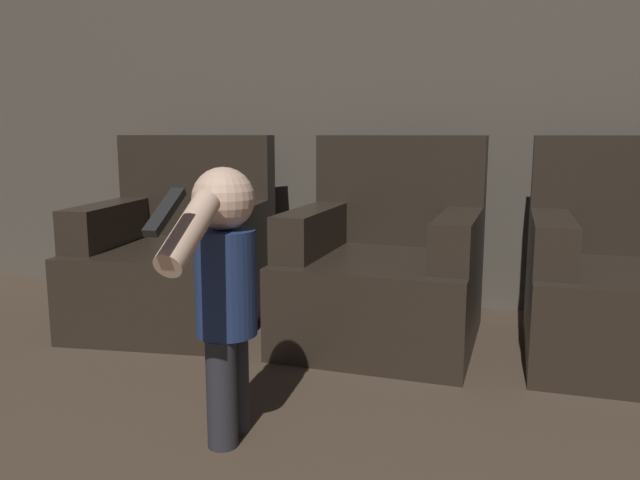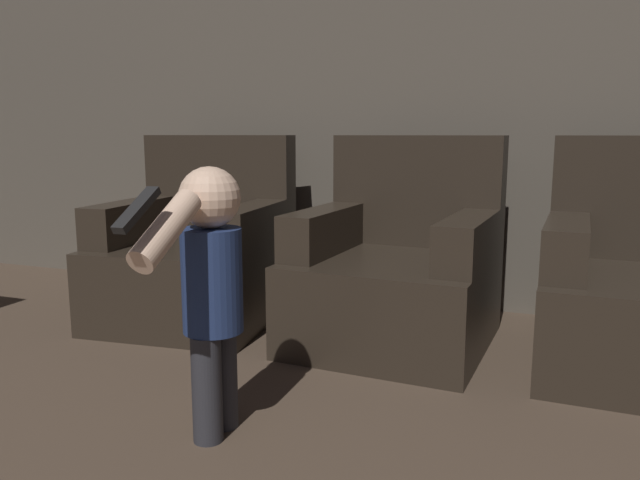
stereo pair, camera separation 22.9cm
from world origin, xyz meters
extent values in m
cube|color=#51493F|center=(0.00, 4.50, 1.30)|extent=(8.40, 0.05, 2.60)
cube|color=black|center=(-0.86, 3.78, 0.20)|extent=(0.89, 0.93, 0.39)
cube|color=black|center=(-0.89, 4.13, 0.66)|extent=(0.83, 0.24, 0.53)
cube|color=black|center=(-1.18, 3.75, 0.49)|extent=(0.23, 0.71, 0.20)
cube|color=black|center=(-0.53, 3.81, 0.49)|extent=(0.23, 0.71, 0.20)
cube|color=black|center=(0.17, 3.78, 0.20)|extent=(0.87, 0.91, 0.39)
cube|color=black|center=(0.20, 4.13, 0.66)|extent=(0.82, 0.21, 0.53)
cube|color=black|center=(-0.15, 3.80, 0.49)|extent=(0.20, 0.71, 0.20)
cube|color=black|center=(0.50, 3.76, 0.49)|extent=(0.20, 0.71, 0.20)
cube|color=black|center=(0.88, 3.79, 0.49)|extent=(0.18, 0.70, 0.20)
cylinder|color=#28282D|center=(-0.13, 2.69, 0.17)|extent=(0.09, 0.09, 0.33)
cylinder|color=#28282D|center=(-0.13, 2.80, 0.17)|extent=(0.09, 0.09, 0.33)
cylinder|color=navy|center=(-0.13, 2.75, 0.49)|extent=(0.18, 0.18, 0.32)
sphere|color=beige|center=(-0.13, 2.75, 0.74)|extent=(0.18, 0.18, 0.18)
cylinder|color=beige|center=(-0.13, 2.86, 0.48)|extent=(0.08, 0.08, 0.27)
cylinder|color=beige|center=(-0.13, 2.51, 0.68)|extent=(0.08, 0.27, 0.20)
cube|color=black|center=(-0.13, 2.40, 0.75)|extent=(0.04, 0.16, 0.10)
camera|label=1|loc=(0.61, 1.08, 0.93)|focal=35.00mm
camera|label=2|loc=(0.83, 1.15, 0.93)|focal=35.00mm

